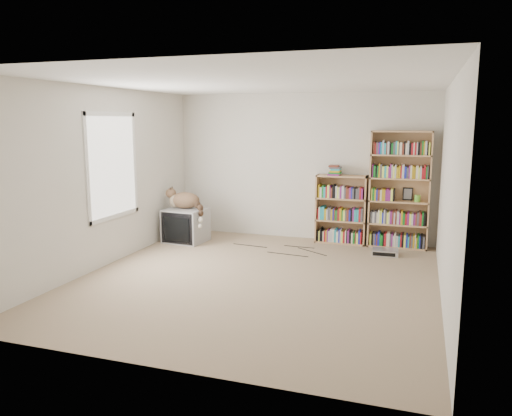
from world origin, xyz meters
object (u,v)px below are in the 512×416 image
(dvd_player, at_px, (385,252))
(cat, at_px, (187,203))
(crt_tv, at_px, (186,225))
(bookcase_tall, at_px, (399,193))
(bookcase_short, at_px, (341,212))

(dvd_player, bearing_deg, cat, 179.28)
(crt_tv, distance_m, bookcase_tall, 3.57)
(crt_tv, relative_size, bookcase_tall, 0.37)
(cat, xyz_separation_m, bookcase_short, (2.50, 0.73, -0.14))
(bookcase_tall, bearing_deg, crt_tv, -167.68)
(cat, height_order, dvd_player, cat)
(crt_tv, height_order, bookcase_tall, bookcase_tall)
(cat, relative_size, bookcase_short, 0.70)
(dvd_player, bearing_deg, bookcase_short, 139.66)
(crt_tv, bearing_deg, cat, 56.29)
(cat, distance_m, bookcase_short, 2.60)
(bookcase_tall, xyz_separation_m, dvd_player, (-0.14, -0.59, -0.85))
(bookcase_tall, relative_size, bookcase_short, 1.64)
(crt_tv, height_order, bookcase_short, bookcase_short)
(cat, height_order, bookcase_tall, bookcase_tall)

